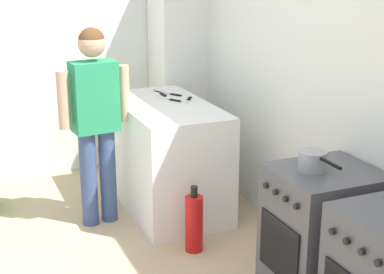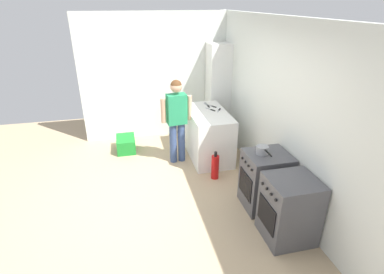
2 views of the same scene
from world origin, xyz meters
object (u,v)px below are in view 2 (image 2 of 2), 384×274
object	(u,v)px
recycling_crate_lower	(126,144)
pot	(262,150)
knife_chef	(207,105)
larder_cabinet	(218,91)
oven_left	(265,180)
oven_right	(289,209)
knife_utility	(211,109)
person	(177,115)
knife_paring	(219,110)
knife_carving	(211,106)
fire_extinguisher	(215,167)

from	to	relation	value
recycling_crate_lower	pot	bearing A→B (deg)	39.27
knife_chef	larder_cabinet	xyz separation A→B (m)	(-0.57, 0.39, 0.10)
oven_left	oven_right	size ratio (longest dim) A/B	1.00
oven_right	pot	world-z (taller)	pot
oven_right	knife_utility	bearing A→B (deg)	-173.15
knife_utility	recycling_crate_lower	size ratio (longest dim) A/B	0.45
oven_left	larder_cabinet	distance (m)	2.71
knife_chef	recycling_crate_lower	size ratio (longest dim) A/B	0.60
person	knife_paring	bearing A→B (deg)	99.14
knife_carving	larder_cabinet	distance (m)	0.71
recycling_crate_lower	knife_paring	bearing A→B (deg)	73.33
knife_carving	person	xyz separation A→B (m)	(0.42, -0.75, 0.01)
oven_left	knife_utility	size ratio (longest dim) A/B	3.64
knife_chef	person	world-z (taller)	person
oven_right	fire_extinguisher	size ratio (longest dim) A/B	1.70
oven_right	person	world-z (taller)	person
fire_extinguisher	oven_left	bearing A→B (deg)	28.78
pot	person	world-z (taller)	person
oven_right	fire_extinguisher	distance (m)	1.63
larder_cabinet	knife_chef	bearing A→B (deg)	-34.60
fire_extinguisher	larder_cabinet	distance (m)	2.03
oven_right	pot	bearing A→B (deg)	-173.29
oven_right	knife_paring	world-z (taller)	knife_paring
knife_carving	person	bearing A→B (deg)	-60.70
pot	knife_utility	xyz separation A→B (m)	(-1.79, -0.22, -0.01)
recycling_crate_lower	larder_cabinet	bearing A→B (deg)	100.45
knife_chef	fire_extinguisher	world-z (taller)	knife_chef
pot	knife_paring	size ratio (longest dim) A/B	1.82
oven_right	knife_carving	world-z (taller)	knife_carving
oven_left	knife_carving	bearing A→B (deg)	-173.40
person	larder_cabinet	xyz separation A→B (m)	(-1.04, 1.09, 0.08)
pot	knife_utility	bearing A→B (deg)	-173.10
knife_chef	recycling_crate_lower	distance (m)	1.81
oven_right	larder_cabinet	bearing A→B (deg)	178.24
pot	fire_extinguisher	world-z (taller)	pot
knife_utility	knife_carving	distance (m)	0.23
knife_paring	person	distance (m)	0.84
knife_utility	person	xyz separation A→B (m)	(0.20, -0.69, 0.01)
knife_chef	pot	bearing A→B (deg)	5.73
larder_cabinet	oven_left	bearing A→B (deg)	-2.21
knife_paring	fire_extinguisher	xyz separation A→B (m)	(0.88, -0.33, -0.69)
knife_paring	knife_carving	size ratio (longest dim) A/B	0.63
knife_paring	knife_carving	xyz separation A→B (m)	(-0.29, -0.08, -0.00)
oven_right	knife_utility	size ratio (longest dim) A/B	3.64
oven_left	recycling_crate_lower	world-z (taller)	oven_left
knife_paring	recycling_crate_lower	distance (m)	2.00
pot	fire_extinguisher	bearing A→B (deg)	-154.80
pot	knife_carving	distance (m)	2.01
person	fire_extinguisher	world-z (taller)	person
person	pot	bearing A→B (deg)	29.65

